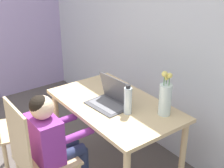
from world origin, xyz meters
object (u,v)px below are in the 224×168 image
at_px(person_seated, 52,137).
at_px(flower_vase, 165,98).
at_px(laptop, 110,99).
at_px(chair_spare, 4,111).
at_px(chair_occupied, 38,159).
at_px(water_bottle, 128,100).

xyz_separation_m(person_seated, flower_vase, (0.39, 0.75, 0.26)).
relative_size(person_seated, flower_vase, 2.78).
height_order(laptop, flower_vase, flower_vase).
relative_size(chair_spare, person_seated, 0.98).
height_order(chair_occupied, chair_spare, chair_spare).
bearing_deg(water_bottle, chair_occupied, -107.27).
distance_m(laptop, flower_vase, 0.45).
distance_m(chair_occupied, water_bottle, 0.79).
bearing_deg(person_seated, water_bottle, -111.27).
xyz_separation_m(chair_occupied, chair_spare, (-0.57, -0.03, 0.16)).
xyz_separation_m(chair_occupied, laptop, (0.02, 0.65, 0.31)).
xyz_separation_m(chair_occupied, water_bottle, (0.21, 0.67, 0.36)).
relative_size(laptop, flower_vase, 0.97).
height_order(chair_occupied, laptop, laptop).
height_order(chair_spare, flower_vase, flower_vase).
height_order(chair_spare, person_seated, person_seated).
bearing_deg(water_bottle, chair_spare, -138.11).
relative_size(chair_spare, laptop, 2.81).
relative_size(chair_spare, flower_vase, 2.72).
distance_m(laptop, water_bottle, 0.20).
distance_m(chair_occupied, chair_spare, 0.60).
bearing_deg(chair_occupied, water_bottle, -107.39).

